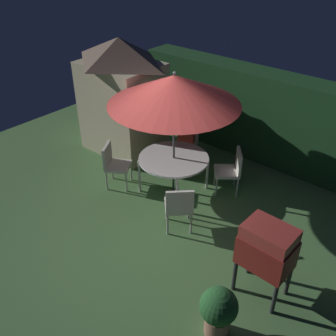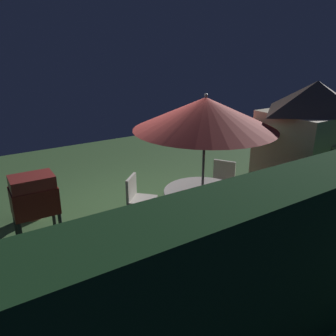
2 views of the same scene
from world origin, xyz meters
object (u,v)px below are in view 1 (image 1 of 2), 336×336
potted_plant_by_shed (218,310)px  garden_shed (122,96)px  chair_toward_house (231,169)px  chair_toward_hedge (179,205)px  chair_near_shed (187,139)px  chair_far_side (114,163)px  patio_table (174,160)px  person_in_red (186,130)px  patio_umbrella (174,90)px  bbq_grill (267,248)px

potted_plant_by_shed → garden_shed: bearing=149.0°
chair_toward_house → chair_toward_hedge: bearing=-91.7°
chair_near_shed → chair_far_side: same height
chair_near_shed → chair_toward_hedge: (1.35, -1.93, 0.00)m
patio_table → chair_far_side: size_ratio=1.49×
chair_toward_hedge → person_in_red: 2.29m
garden_shed → chair_toward_house: garden_shed is taller
chair_near_shed → chair_far_side: bearing=-106.0°
chair_far_side → potted_plant_by_shed: chair_far_side is taller
patio_umbrella → chair_near_shed: bearing=115.8°
chair_near_shed → potted_plant_by_shed: size_ratio=1.19×
chair_near_shed → garden_shed: bearing=-161.4°
patio_table → chair_near_shed: size_ratio=1.49×
chair_toward_hedge → potted_plant_by_shed: (1.64, -1.23, -0.09)m
chair_near_shed → chair_toward_hedge: 2.36m
bbq_grill → chair_toward_hedge: size_ratio=1.33×
chair_toward_house → potted_plant_by_shed: bearing=-60.2°
patio_table → patio_umbrella: size_ratio=0.55×
garden_shed → patio_table: garden_shed is taller
potted_plant_by_shed → person_in_red: 4.28m
patio_umbrella → bbq_grill: size_ratio=2.02×
chair_near_shed → chair_toward_house: same height
chair_near_shed → potted_plant_by_shed: 4.35m
chair_far_side → potted_plant_by_shed: (3.48, -1.45, -0.09)m
garden_shed → potted_plant_by_shed: garden_shed is taller
potted_plant_by_shed → chair_toward_house: bearing=119.8°
chair_toward_house → garden_shed: bearing=-177.9°
garden_shed → chair_toward_house: size_ratio=2.85×
garden_shed → chair_near_shed: 1.73m
patio_table → chair_toward_house: chair_toward_house is taller
chair_toward_house → patio_umbrella: bearing=-141.1°
bbq_grill → potted_plant_by_shed: (-0.10, -0.95, -0.41)m
patio_umbrella → potted_plant_by_shed: size_ratio=3.20×
bbq_grill → chair_toward_hedge: bearing=170.8°
chair_toward_house → bbq_grill: bearing=-47.3°
patio_table → person_in_red: (-0.49, 1.01, 0.09)m
bbq_grill → chair_toward_house: size_ratio=1.33×
garden_shed → chair_far_side: bearing=-51.6°
patio_table → person_in_red: 1.13m
patio_umbrella → person_in_red: 1.73m
garden_shed → bbq_grill: bearing=-20.8°
patio_umbrella → chair_far_side: size_ratio=2.69×
chair_far_side → garden_shed: bearing=128.4°
patio_table → chair_far_side: (-1.02, -0.62, -0.17)m
patio_table → bbq_grill: (2.56, -1.13, 0.15)m
garden_shed → patio_umbrella: (1.99, -0.60, 0.80)m
patio_umbrella → chair_toward_hedge: patio_umbrella is taller
chair_near_shed → patio_table: bearing=-64.2°
patio_table → chair_toward_house: (0.87, 0.70, -0.17)m
chair_far_side → person_in_red: 1.74m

